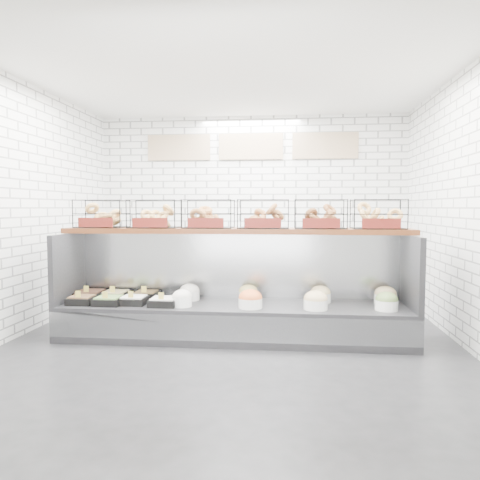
# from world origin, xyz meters

# --- Properties ---
(ground) EXTENTS (5.50, 5.50, 0.00)m
(ground) POSITION_xyz_m (0.00, 0.00, 0.00)
(ground) COLOR black
(ground) RESTS_ON ground
(room_shell) EXTENTS (5.02, 5.51, 3.01)m
(room_shell) POSITION_xyz_m (0.00, 0.60, 2.06)
(room_shell) COLOR white
(room_shell) RESTS_ON ground
(display_case) EXTENTS (4.00, 0.90, 1.20)m
(display_case) POSITION_xyz_m (-0.00, 0.34, 0.33)
(display_case) COLOR black
(display_case) RESTS_ON ground
(bagel_shelf) EXTENTS (4.10, 0.50, 0.40)m
(bagel_shelf) POSITION_xyz_m (0.00, 0.52, 1.39)
(bagel_shelf) COLOR #47200F
(bagel_shelf) RESTS_ON display_case
(prep_counter) EXTENTS (4.00, 0.60, 1.20)m
(prep_counter) POSITION_xyz_m (-0.01, 2.43, 0.47)
(prep_counter) COLOR #93969B
(prep_counter) RESTS_ON ground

